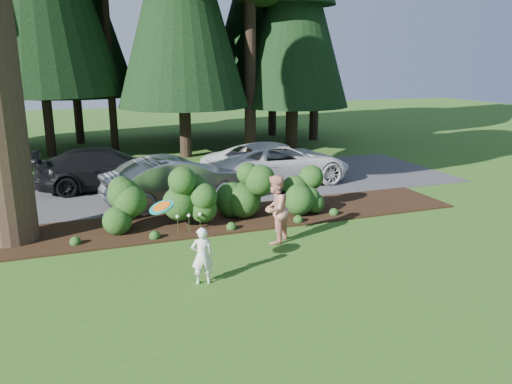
% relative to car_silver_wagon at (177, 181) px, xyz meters
% --- Properties ---
extents(ground, '(80.00, 80.00, 0.00)m').
position_rel_car_silver_wagon_xyz_m(ground, '(0.01, -5.28, -0.78)').
color(ground, '#2C611B').
rests_on(ground, ground).
extents(mulch_bed, '(16.00, 2.50, 0.05)m').
position_rel_car_silver_wagon_xyz_m(mulch_bed, '(0.01, -2.03, -0.76)').
color(mulch_bed, black).
rests_on(mulch_bed, ground).
extents(driveway, '(22.00, 6.00, 0.03)m').
position_rel_car_silver_wagon_xyz_m(driveway, '(0.01, 2.22, -0.77)').
color(driveway, '#38383A').
rests_on(driveway, ground).
extents(shrub_row, '(6.53, 1.60, 1.61)m').
position_rel_car_silver_wagon_xyz_m(shrub_row, '(0.78, -2.14, 0.03)').
color(shrub_row, '#123B13').
rests_on(shrub_row, ground).
extents(lily_cluster, '(0.69, 0.09, 0.57)m').
position_rel_car_silver_wagon_xyz_m(lily_cluster, '(-0.29, -2.88, -0.28)').
color(lily_cluster, '#123B13').
rests_on(lily_cluster, ground).
extents(car_silver_wagon, '(4.78, 2.48, 1.50)m').
position_rel_car_silver_wagon_xyz_m(car_silver_wagon, '(0.00, 0.00, 0.00)').
color(car_silver_wagon, '#ABABB0').
rests_on(car_silver_wagon, driveway).
extents(car_white_suv, '(5.64, 2.95, 1.52)m').
position_rel_car_silver_wagon_xyz_m(car_white_suv, '(4.02, 1.42, 0.01)').
color(car_white_suv, silver).
rests_on(car_white_suv, driveway).
extents(car_dark_suv, '(4.96, 2.11, 1.43)m').
position_rel_car_silver_wagon_xyz_m(car_dark_suv, '(-1.92, 2.85, -0.04)').
color(car_dark_suv, black).
rests_on(car_dark_suv, driveway).
extents(child, '(0.47, 0.34, 1.21)m').
position_rel_car_silver_wagon_xyz_m(child, '(-0.69, -5.90, -0.18)').
color(child, white).
rests_on(child, ground).
extents(adult, '(1.06, 1.06, 1.74)m').
position_rel_car_silver_wagon_xyz_m(adult, '(1.61, -4.20, 0.09)').
color(adult, red).
rests_on(adult, ground).
extents(frisbee, '(0.49, 0.49, 0.25)m').
position_rel_car_silver_wagon_xyz_m(frisbee, '(-1.47, -5.95, 0.95)').
color(frisbee, '#178175').
rests_on(frisbee, ground).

